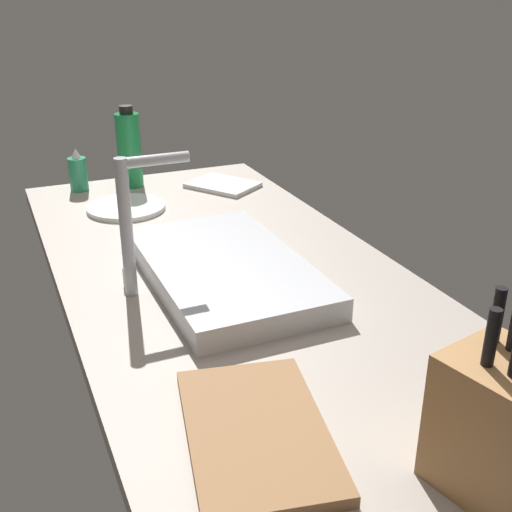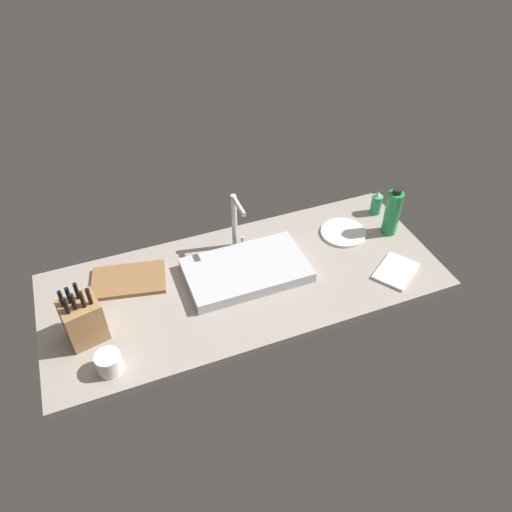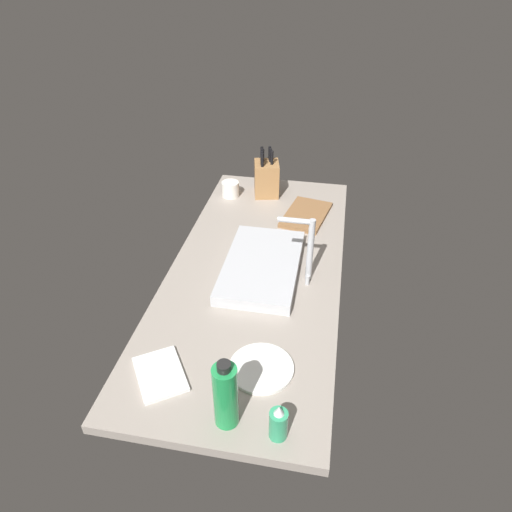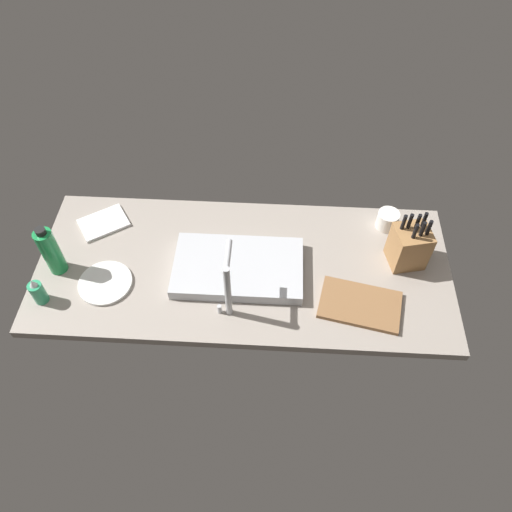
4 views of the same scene
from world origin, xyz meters
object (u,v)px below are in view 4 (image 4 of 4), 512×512
(knife_block, at_px, (409,246))
(coffee_mug, at_px, (387,220))
(sink_basin, at_px, (238,268))
(dish_towel, at_px, (104,223))
(soap_bottle, at_px, (38,292))
(dinner_plate, at_px, (105,283))
(faucet, at_px, (227,285))
(water_bottle, at_px, (51,251))
(cutting_board, at_px, (360,305))

(knife_block, xyz_separation_m, coffee_mug, (0.05, -0.18, -0.05))
(sink_basin, distance_m, dish_towel, 0.62)
(soap_bottle, bearing_deg, coffee_mug, -161.47)
(coffee_mug, bearing_deg, soap_bottle, 18.53)
(dinner_plate, distance_m, dish_towel, 0.31)
(faucet, height_order, dinner_plate, faucet)
(knife_block, bearing_deg, coffee_mug, -85.76)
(dinner_plate, relative_size, coffee_mug, 2.29)
(knife_block, height_order, water_bottle, knife_block)
(sink_basin, relative_size, coffee_mug, 5.57)
(knife_block, bearing_deg, cutting_board, 37.41)
(knife_block, xyz_separation_m, cutting_board, (0.19, 0.22, -0.08))
(dish_towel, bearing_deg, soap_bottle, 70.62)
(faucet, relative_size, soap_bottle, 2.20)
(sink_basin, height_order, water_bottle, water_bottle)
(knife_block, relative_size, soap_bottle, 1.97)
(water_bottle, bearing_deg, cutting_board, 174.67)
(knife_block, relative_size, coffee_mug, 2.71)
(dish_towel, height_order, coffee_mug, coffee_mug)
(water_bottle, relative_size, dish_towel, 1.23)
(knife_block, distance_m, dinner_plate, 1.16)
(knife_block, xyz_separation_m, water_bottle, (1.34, 0.12, 0.02))
(sink_basin, relative_size, soap_bottle, 4.05)
(dinner_plate, relative_size, dish_towel, 1.08)
(knife_block, xyz_separation_m, soap_bottle, (1.36, 0.26, -0.04))
(dinner_plate, bearing_deg, water_bottle, -17.57)
(sink_basin, distance_m, water_bottle, 0.70)
(sink_basin, height_order, dinner_plate, sink_basin)
(knife_block, height_order, coffee_mug, knife_block)
(sink_basin, relative_size, dish_towel, 2.63)
(sink_basin, xyz_separation_m, water_bottle, (0.69, 0.03, 0.08))
(dinner_plate, height_order, coffee_mug, coffee_mug)
(cutting_board, bearing_deg, coffee_mug, -108.80)
(knife_block, bearing_deg, soap_bottle, -1.50)
(dish_towel, bearing_deg, water_bottle, 64.15)
(sink_basin, distance_m, dinner_plate, 0.51)
(knife_block, distance_m, dish_towel, 1.23)
(sink_basin, xyz_separation_m, dish_towel, (0.58, -0.21, -0.02))
(faucet, bearing_deg, water_bottle, -12.25)
(cutting_board, relative_size, dinner_plate, 1.44)
(dish_towel, bearing_deg, knife_block, 174.30)
(soap_bottle, height_order, dinner_plate, soap_bottle)
(faucet, bearing_deg, cutting_board, -175.30)
(water_bottle, relative_size, coffee_mug, 2.61)
(knife_block, xyz_separation_m, dinner_plate, (1.14, 0.18, -0.08))
(faucet, bearing_deg, dish_towel, -34.51)
(cutting_board, bearing_deg, soap_bottle, 1.88)
(soap_bottle, distance_m, water_bottle, 0.16)
(dinner_plate, xyz_separation_m, dish_towel, (0.08, -0.30, 0.00))
(soap_bottle, relative_size, water_bottle, 0.53)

